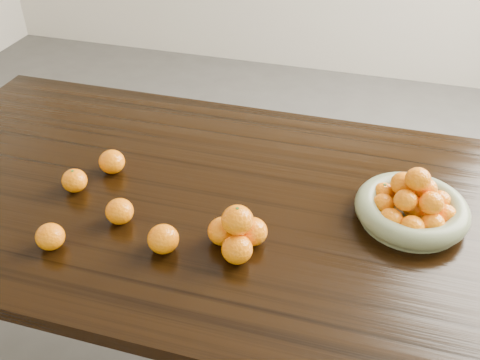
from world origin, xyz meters
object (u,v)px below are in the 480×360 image
(loose_orange_0, at_px, (75,181))
(orange_pyramid, at_px, (237,233))
(fruit_bowl, at_px, (412,207))
(dining_table, at_px, (230,223))

(loose_orange_0, bearing_deg, orange_pyramid, -11.15)
(fruit_bowl, distance_m, loose_orange_0, 0.89)
(fruit_bowl, relative_size, orange_pyramid, 2.01)
(fruit_bowl, relative_size, loose_orange_0, 4.15)
(dining_table, relative_size, orange_pyramid, 14.09)
(orange_pyramid, bearing_deg, fruit_bowl, 29.67)
(loose_orange_0, bearing_deg, dining_table, 11.53)
(fruit_bowl, distance_m, orange_pyramid, 0.45)
(dining_table, relative_size, loose_orange_0, 29.17)
(dining_table, bearing_deg, orange_pyramid, -67.54)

